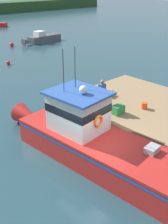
{
  "coord_description": "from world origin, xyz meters",
  "views": [
    {
      "loc": [
        -7.06,
        -6.95,
        7.25
      ],
      "look_at": [
        1.2,
        1.8,
        1.4
      ],
      "focal_mm": 43.35,
      "sensor_mm": 36.0,
      "label": 1
    }
  ],
  "objects_px": {
    "crate_single_far": "(118,110)",
    "moored_boat_far_right": "(42,38)",
    "mooring_buoy_inshore": "(12,44)",
    "bait_bucket": "(144,106)",
    "mooring_buoy_channel_marker": "(8,63)",
    "deckhand_by_the_boat": "(102,94)",
    "main_fishing_boat": "(89,137)",
    "crate_stack_near_edge": "(107,93)"
  },
  "relations": [
    {
      "from": "crate_single_far",
      "to": "mooring_buoy_inshore",
      "type": "height_order",
      "value": "crate_single_far"
    },
    {
      "from": "crate_single_far",
      "to": "moored_boat_far_right",
      "type": "distance_m",
      "value": 24.8
    },
    {
      "from": "crate_stack_near_edge",
      "to": "mooring_buoy_inshore",
      "type": "distance_m",
      "value": 21.33
    },
    {
      "from": "deckhand_by_the_boat",
      "to": "moored_boat_far_right",
      "type": "bearing_deg",
      "value": 62.08
    },
    {
      "from": "main_fishing_boat",
      "to": "deckhand_by_the_boat",
      "type": "relative_size",
      "value": 6.08
    },
    {
      "from": "bait_bucket",
      "to": "moored_boat_far_right",
      "type": "bearing_deg",
      "value": 67.19
    },
    {
      "from": "crate_stack_near_edge",
      "to": "moored_boat_far_right",
      "type": "bearing_deg",
      "value": 64.46
    },
    {
      "from": "crate_single_far",
      "to": "crate_stack_near_edge",
      "type": "xyz_separation_m",
      "value": [
        1.36,
        1.95,
        -0.06
      ]
    },
    {
      "from": "mooring_buoy_channel_marker",
      "to": "crate_stack_near_edge",
      "type": "bearing_deg",
      "value": -94.53
    },
    {
      "from": "crate_single_far",
      "to": "crate_stack_near_edge",
      "type": "height_order",
      "value": "crate_single_far"
    },
    {
      "from": "deckhand_by_the_boat",
      "to": "mooring_buoy_inshore",
      "type": "xyz_separation_m",
      "value": [
        7.02,
        21.67,
        -1.81
      ]
    },
    {
      "from": "crate_stack_near_edge",
      "to": "bait_bucket",
      "type": "height_order",
      "value": "bait_bucket"
    },
    {
      "from": "deckhand_by_the_boat",
      "to": "moored_boat_far_right",
      "type": "height_order",
      "value": "deckhand_by_the_boat"
    },
    {
      "from": "main_fishing_boat",
      "to": "mooring_buoy_channel_marker",
      "type": "bearing_deg",
      "value": 73.1
    },
    {
      "from": "mooring_buoy_inshore",
      "to": "crate_stack_near_edge",
      "type": "bearing_deg",
      "value": -104.69
    },
    {
      "from": "deckhand_by_the_boat",
      "to": "mooring_buoy_channel_marker",
      "type": "xyz_separation_m",
      "value": [
        2.7,
        14.79,
        -1.87
      ]
    },
    {
      "from": "crate_single_far",
      "to": "main_fishing_boat",
      "type": "bearing_deg",
      "value": -170.04
    },
    {
      "from": "deckhand_by_the_boat",
      "to": "crate_single_far",
      "type": "bearing_deg",
      "value": -74.13
    },
    {
      "from": "crate_stack_near_edge",
      "to": "mooring_buoy_channel_marker",
      "type": "height_order",
      "value": "crate_stack_near_edge"
    },
    {
      "from": "mooring_buoy_inshore",
      "to": "bait_bucket",
      "type": "bearing_deg",
      "value": -102.91
    },
    {
      "from": "main_fishing_boat",
      "to": "mooring_buoy_channel_marker",
      "type": "relative_size",
      "value": 26.44
    },
    {
      "from": "crate_stack_near_edge",
      "to": "bait_bucket",
      "type": "relative_size",
      "value": 1.76
    },
    {
      "from": "moored_boat_far_right",
      "to": "crate_stack_near_edge",
      "type": "bearing_deg",
      "value": -115.54
    },
    {
      "from": "bait_bucket",
      "to": "mooring_buoy_inshore",
      "type": "relative_size",
      "value": 0.68
    },
    {
      "from": "bait_bucket",
      "to": "mooring_buoy_channel_marker",
      "type": "distance_m",
      "value": 16.31
    },
    {
      "from": "bait_bucket",
      "to": "main_fishing_boat",
      "type": "bearing_deg",
      "value": 178.14
    },
    {
      "from": "crate_single_far",
      "to": "moored_boat_far_right",
      "type": "xyz_separation_m",
      "value": [
        11.03,
        22.19,
        -0.92
      ]
    },
    {
      "from": "mooring_buoy_channel_marker",
      "to": "mooring_buoy_inshore",
      "type": "distance_m",
      "value": 8.12
    },
    {
      "from": "main_fishing_boat",
      "to": "crate_single_far",
      "type": "height_order",
      "value": "main_fishing_boat"
    },
    {
      "from": "mooring_buoy_inshore",
      "to": "mooring_buoy_channel_marker",
      "type": "bearing_deg",
      "value": -122.09
    },
    {
      "from": "bait_bucket",
      "to": "mooring_buoy_inshore",
      "type": "height_order",
      "value": "bait_bucket"
    },
    {
      "from": "crate_single_far",
      "to": "mooring_buoy_channel_marker",
      "type": "distance_m",
      "value": 15.92
    },
    {
      "from": "main_fishing_boat",
      "to": "crate_stack_near_edge",
      "type": "distance_m",
      "value": 4.51
    },
    {
      "from": "crate_single_far",
      "to": "mooring_buoy_channel_marker",
      "type": "bearing_deg",
      "value": 81.12
    },
    {
      "from": "crate_single_far",
      "to": "crate_stack_near_edge",
      "type": "relative_size",
      "value": 1.0
    },
    {
      "from": "bait_bucket",
      "to": "mooring_buoy_inshore",
      "type": "distance_m",
      "value": 23.74
    },
    {
      "from": "main_fishing_boat",
      "to": "mooring_buoy_inshore",
      "type": "bearing_deg",
      "value": 68.17
    },
    {
      "from": "mooring_buoy_channel_marker",
      "to": "mooring_buoy_inshore",
      "type": "bearing_deg",
      "value": 57.91
    },
    {
      "from": "deckhand_by_the_boat",
      "to": "mooring_buoy_channel_marker",
      "type": "relative_size",
      "value": 4.34
    },
    {
      "from": "deckhand_by_the_boat",
      "to": "bait_bucket",
      "type": "bearing_deg",
      "value": -40.17
    },
    {
      "from": "moored_boat_far_right",
      "to": "mooring_buoy_inshore",
      "type": "xyz_separation_m",
      "value": [
        -4.27,
        0.37,
        -0.25
      ]
    },
    {
      "from": "crate_single_far",
      "to": "moored_boat_far_right",
      "type": "bearing_deg",
      "value": 63.57
    }
  ]
}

